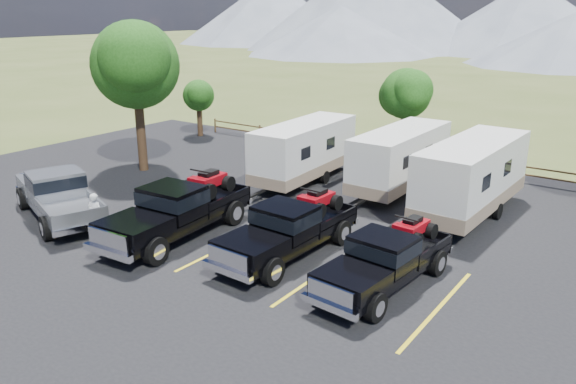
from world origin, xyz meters
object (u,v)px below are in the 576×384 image
Objects in this scene: trailer_right at (472,178)px; person_a at (96,214)px; rig_right at (386,258)px; pickup_silver at (58,195)px; person_b at (68,198)px; rig_left at (178,209)px; rig_center at (290,228)px; tree_big_nw at (135,65)px; trailer_center at (400,159)px; trailer_left at (304,151)px.

trailer_right is 5.35× the size of person_a.
pickup_silver is at bearing -164.96° from rig_right.
trailer_right is 16.68m from person_b.
rig_left reaches higher than pickup_silver.
rig_center is at bearing 124.15° from pickup_silver.
tree_big_nw is 4.51× the size of person_b.
trailer_center is 13.79m from person_a.
rig_center is 8.90m from trailer_left.
tree_big_nw is 8.85m from person_b.
pickup_silver is 4.00× the size of person_b.
tree_big_nw reaches higher than trailer_left.
trailer_center reaches higher than rig_left.
person_a is (-2.61, -1.79, -0.25)m from rig_left.
rig_left is 0.82× the size of trailer_center.
rig_center is at bearing -18.16° from person_b.
trailer_left is at bearing 141.71° from rig_right.
person_b is at bearing -129.76° from trailer_center.
rig_right is 13.80m from pickup_silver.
tree_big_nw reaches higher than trailer_right.
person_b is (3.29, -6.74, -4.69)m from tree_big_nw.
trailer_left is 5.01× the size of person_a.
rig_right reaches higher than person_b.
trailer_right is at bearing 146.12° from pickup_silver.
person_a is at bearing -156.02° from rig_center.
rig_left is at bearing -161.91° from person_a.
rig_right is at bearing -46.08° from trailer_left.
trailer_center is at bearing 161.81° from trailer_right.
trailer_right is at bearing -3.08° from trailer_left.
pickup_silver is at bearing -66.51° from tree_big_nw.
rig_center is at bearing 9.43° from rig_left.
rig_center is at bearing -174.33° from person_a.
trailer_center is 4.09m from trailer_right.
rig_right is 13.51m from person_b.
rig_center is 3.74× the size of person_a.
rig_right reaches higher than person_a.
tree_big_nw is 10.43m from person_a.
person_b is at bearing 158.68° from pickup_silver.
trailer_right is 17.03m from pickup_silver.
rig_center is 3.81m from rig_right.
person_b reaches higher than person_a.
trailer_left reaches higher than rig_right.
pickup_silver reaches higher than person_b.
tree_big_nw is 9.78m from trailer_left.
trailer_center is (4.41, 10.06, 0.44)m from rig_left.
pickup_silver is 2.78m from person_a.
trailer_right is (3.84, 7.61, 0.64)m from rig_center.
rig_left reaches higher than rig_center.
rig_left is 8.71m from trailer_left.
person_a is at bearing 104.22° from pickup_silver.
rig_center is 0.75× the size of trailer_left.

